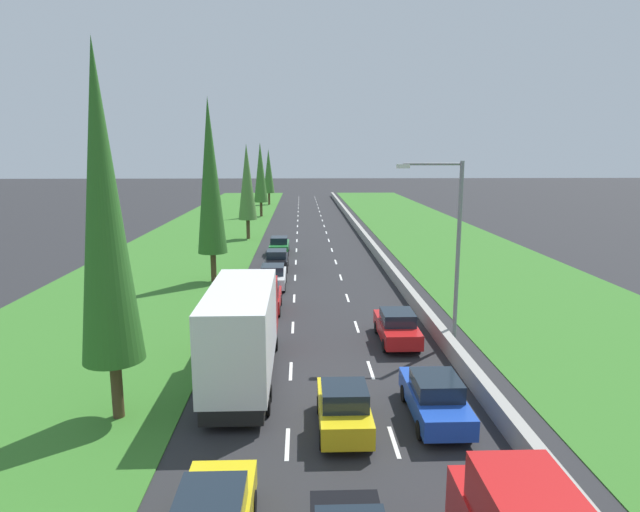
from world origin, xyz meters
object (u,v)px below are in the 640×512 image
white_sedan_left_lane (273,276)px  black_sedan_left_lane (277,260)px  yellow_hatchback_centre_lane (344,408)px  red_sedan_right_lane (397,327)px  green_sedan_left_lane (279,245)px  poplar_tree_nearest (103,207)px  red_hatchback_left_lane (266,298)px  street_light_mast (452,240)px  poplar_tree_fifth (269,171)px  poplar_tree_second (210,177)px  white_box_truck_left_lane (244,330)px  poplar_tree_fourth (260,173)px  blue_sedan_right_lane (435,397)px  poplar_tree_third (247,182)px

white_sedan_left_lane → black_sedan_left_lane: 6.05m
black_sedan_left_lane → yellow_hatchback_centre_lane: (3.42, -26.24, 0.02)m
red_sedan_right_lane → green_sedan_left_lane: bearing=105.6°
white_sedan_left_lane → poplar_tree_nearest: size_ratio=0.35×
red_hatchback_left_lane → street_light_mast: bearing=-32.3°
poplar_tree_nearest → poplar_tree_fifth: poplar_tree_nearest is taller
poplar_tree_second → street_light_mast: (13.74, -13.67, -2.47)m
red_sedan_right_lane → poplar_tree_second: 18.82m
white_sedan_left_lane → green_sedan_left_lane: (-0.07, 13.12, 0.00)m
yellow_hatchback_centre_lane → poplar_tree_second: 24.47m
white_box_truck_left_lane → white_sedan_left_lane: white_box_truck_left_lane is taller
red_sedan_right_lane → poplar_tree_second: bearing=130.0°
yellow_hatchback_centre_lane → poplar_tree_fourth: 65.10m
poplar_tree_fifth → street_light_mast: size_ratio=1.14×
blue_sedan_right_lane → white_sedan_left_lane: same height
poplar_tree_second → red_sedan_right_lane: bearing=-50.0°
red_hatchback_left_lane → white_sedan_left_lane: red_hatchback_left_lane is taller
poplar_tree_second → poplar_tree_fourth: (0.45, 42.29, -1.12)m
green_sedan_left_lane → poplar_tree_fourth: size_ratio=0.41×
blue_sedan_right_lane → street_light_mast: bearing=71.8°
red_sedan_right_lane → poplar_tree_nearest: (-11.35, -7.49, 6.76)m
red_hatchback_left_lane → white_box_truck_left_lane: bearing=-91.6°
black_sedan_left_lane → green_sedan_left_lane: 7.07m
poplar_tree_second → poplar_tree_fourth: poplar_tree_second is taller
blue_sedan_right_lane → poplar_tree_fifth: size_ratio=0.44×
poplar_tree_nearest → street_light_mast: (13.84, 7.23, -2.34)m
red_hatchback_left_lane → poplar_tree_fifth: bearing=93.2°
blue_sedan_right_lane → poplar_tree_fourth: 64.85m
white_box_truck_left_lane → red_sedan_right_lane: (7.16, 4.41, -1.37)m
yellow_hatchback_centre_lane → poplar_tree_nearest: (-7.99, 1.22, 6.73)m
red_hatchback_left_lane → black_sedan_left_lane: (0.10, 11.88, -0.02)m
blue_sedan_right_lane → poplar_tree_third: 43.45m
street_light_mast → poplar_tree_second: bearing=135.1°
black_sedan_left_lane → poplar_tree_fifth: bearing=93.9°
red_hatchback_left_lane → poplar_tree_second: poplar_tree_second is taller
poplar_tree_second → white_box_truck_left_lane: bearing=-77.1°
red_hatchback_left_lane → black_sedan_left_lane: red_hatchback_left_lane is taller
white_box_truck_left_lane → poplar_tree_nearest: size_ratio=0.72×
street_light_mast → poplar_tree_fifth: bearing=100.0°
green_sedan_left_lane → yellow_hatchback_centre_lane: yellow_hatchback_centre_lane is taller
black_sedan_left_lane → poplar_tree_fourth: 38.82m
poplar_tree_fourth → poplar_tree_fifth: 19.35m
blue_sedan_right_lane → black_sedan_left_lane: same height
red_hatchback_left_lane → poplar_tree_fourth: size_ratio=0.35×
street_light_mast → yellow_hatchback_centre_lane: bearing=-124.7°
black_sedan_left_lane → poplar_tree_nearest: size_ratio=0.35×
white_box_truck_left_lane → poplar_tree_fifth: poplar_tree_fifth is taller
street_light_mast → blue_sedan_right_lane: bearing=-108.2°
poplar_tree_fifth → white_sedan_left_lane: bearing=-86.4°
poplar_tree_nearest → red_sedan_right_lane: bearing=33.4°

